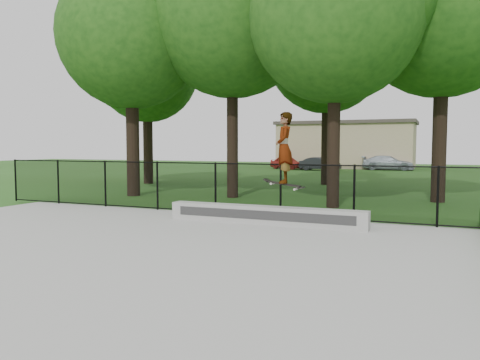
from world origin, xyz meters
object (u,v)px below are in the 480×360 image
at_px(car_a, 288,163).
at_px(car_b, 320,164).
at_px(skater_airborne, 284,149).
at_px(grind_ledge, 264,215).
at_px(car_c, 388,163).

height_order(car_a, car_b, car_a).
distance_m(car_b, skater_airborne, 27.87).
distance_m(grind_ledge, skater_airborne, 1.77).
xyz_separation_m(grind_ledge, skater_airborne, (0.54, -0.10, 1.68)).
xyz_separation_m(grind_ledge, car_b, (-5.03, 27.17, 0.26)).
xyz_separation_m(car_b, car_c, (5.11, 2.99, 0.06)).
xyz_separation_m(car_c, skater_airborne, (0.46, -30.27, 1.35)).
bearing_deg(car_c, car_a, 98.96).
bearing_deg(car_a, grind_ledge, -139.44).
bearing_deg(grind_ledge, car_b, 100.48).
xyz_separation_m(car_a, car_b, (3.20, -1.31, -0.02)).
relative_size(car_a, car_b, 1.10).
distance_m(grind_ledge, car_b, 27.64).
relative_size(grind_ledge, car_a, 1.56).
distance_m(car_b, car_c, 5.92).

